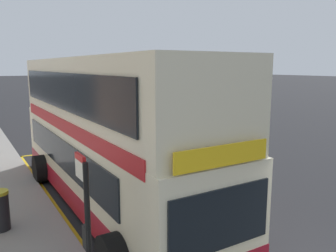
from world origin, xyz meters
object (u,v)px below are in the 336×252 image
(parked_car_black_distant, at_px, (73,96))
(bus_stop_sign, at_px, (86,224))
(litter_bin, at_px, (0,210))
(double_decker_bus, at_px, (105,137))
(parked_car_teal_far, at_px, (51,91))

(parked_car_black_distant, bearing_deg, bus_stop_sign, -105.82)
(litter_bin, bearing_deg, double_decker_bus, 11.81)
(parked_car_teal_far, height_order, parked_car_black_distant, same)
(double_decker_bus, xyz_separation_m, parked_car_teal_far, (7.03, 38.83, -1.26))
(double_decker_bus, relative_size, bus_stop_sign, 4.10)
(bus_stop_sign, distance_m, parked_car_black_distant, 36.09)
(parked_car_teal_far, relative_size, litter_bin, 4.16)
(bus_stop_sign, xyz_separation_m, litter_bin, (-0.95, 3.98, -1.06))
(bus_stop_sign, bearing_deg, double_decker_bus, 65.75)
(bus_stop_sign, relative_size, parked_car_teal_far, 0.63)
(bus_stop_sign, xyz_separation_m, parked_car_teal_far, (9.11, 43.45, -0.91))
(double_decker_bus, height_order, litter_bin, double_decker_bus)
(double_decker_bus, distance_m, litter_bin, 3.40)
(bus_stop_sign, height_order, litter_bin, bus_stop_sign)
(double_decker_bus, relative_size, parked_car_teal_far, 2.60)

